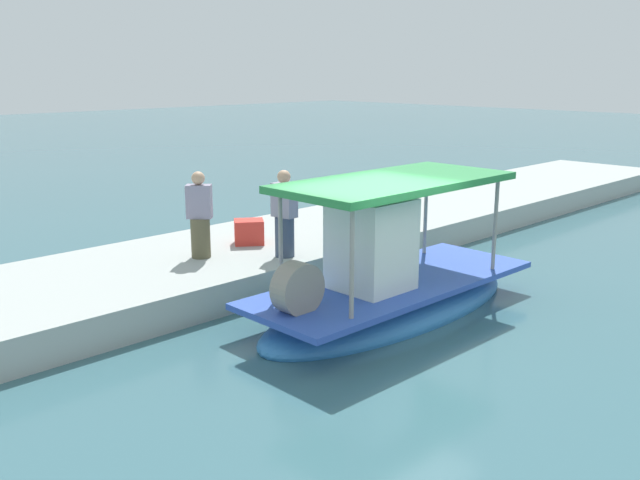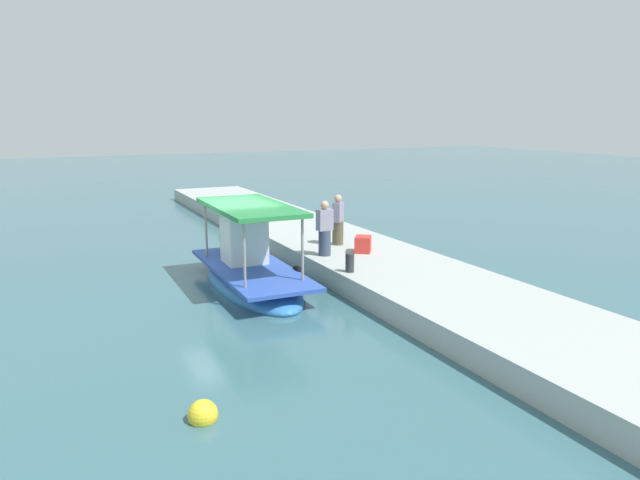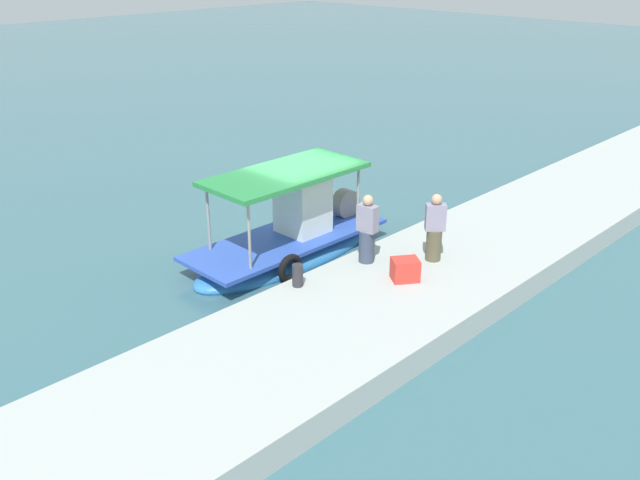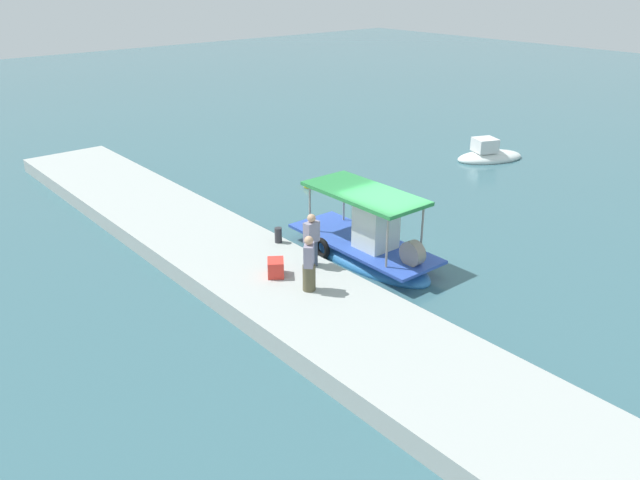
% 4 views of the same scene
% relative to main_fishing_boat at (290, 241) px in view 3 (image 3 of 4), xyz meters
% --- Properties ---
extents(ground_plane, '(120.00, 120.00, 0.00)m').
position_rel_main_fishing_boat_xyz_m(ground_plane, '(0.64, 0.47, -0.44)').
color(ground_plane, '#38636C').
extents(dock_quay, '(36.00, 3.83, 0.59)m').
position_rel_main_fishing_boat_xyz_m(dock_quay, '(0.64, -3.77, -0.15)').
color(dock_quay, '#A7ADAA').
rests_on(dock_quay, ground_plane).
extents(main_fishing_boat, '(5.81, 2.20, 2.69)m').
position_rel_main_fishing_boat_xyz_m(main_fishing_boat, '(0.00, 0.00, 0.00)').
color(main_fishing_boat, '#2F76BD').
rests_on(main_fishing_boat, ground_plane).
extents(fisherman_near_bollard, '(0.52, 0.52, 1.65)m').
position_rel_main_fishing_boat_xyz_m(fisherman_near_bollard, '(1.37, -3.51, 0.90)').
color(fisherman_near_bollard, brown).
rests_on(fisherman_near_bollard, dock_quay).
extents(fisherman_by_crate, '(0.41, 0.50, 1.67)m').
position_rel_main_fishing_boat_xyz_m(fisherman_by_crate, '(0.18, -2.44, 0.90)').
color(fisherman_by_crate, '#38445A').
rests_on(fisherman_by_crate, dock_quay).
extents(mooring_bollard, '(0.24, 0.24, 0.51)m').
position_rel_main_fishing_boat_xyz_m(mooring_bollard, '(-1.85, -2.20, 0.40)').
color(mooring_bollard, '#2D2D33').
rests_on(mooring_bollard, dock_quay).
extents(cargo_crate, '(0.76, 0.73, 0.50)m').
position_rel_main_fishing_boat_xyz_m(cargo_crate, '(0.04, -3.70, 0.40)').
color(cargo_crate, red).
rests_on(cargo_crate, dock_quay).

